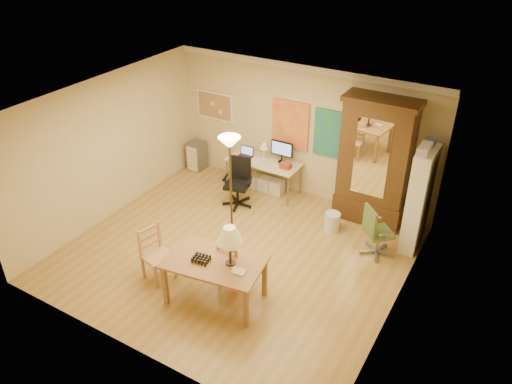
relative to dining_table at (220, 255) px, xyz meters
The scene contains 16 objects.
floor 1.45m from the dining_table, 112.17° to the left, with size 5.50×5.50×0.00m, color #A3783A.
crown_molding 3.98m from the dining_table, 97.07° to the left, with size 5.50×0.08×0.12m, color white.
corkboard 4.38m from the dining_table, 125.06° to the left, with size 0.90×0.04×0.62m, color #A7844E.
art_panel_left 3.66m from the dining_table, 100.99° to the left, with size 0.80×0.04×1.00m, color gold.
art_panel_right 3.60m from the dining_table, 86.58° to the left, with size 0.75×0.04×0.95m, color #26659A.
dining_table is the anchor object (origin of this frame).
ladder_chair_back 0.60m from the dining_table, 95.04° to the left, with size 0.40×0.39×0.84m.
ladder_chair_left 1.26m from the dining_table, behind, with size 0.50×0.51×0.92m.
torchiere_lamp 1.68m from the dining_table, 116.51° to the left, with size 0.37×0.37×2.05m.
computer_desk 3.43m from the dining_table, 108.10° to the left, with size 1.53×0.67×1.16m.
office_chair_black 2.84m from the dining_table, 116.98° to the left, with size 0.61×0.61×0.99m.
office_chair_green 2.89m from the dining_table, 54.42° to the left, with size 0.61×0.61×0.94m.
drawer_cart 4.42m from the dining_table, 131.05° to the left, with size 0.32×0.38×0.64m.
armoire 3.52m from the dining_table, 70.64° to the left, with size 1.32×0.63×2.43m.
bookshelf 3.57m from the dining_table, 53.72° to the left, with size 0.28×0.74×1.86m.
wastebin 2.77m from the dining_table, 74.41° to the left, with size 0.29×0.29×0.36m, color silver.
Camera 1 is at (3.81, -5.78, 5.32)m, focal length 35.00 mm.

